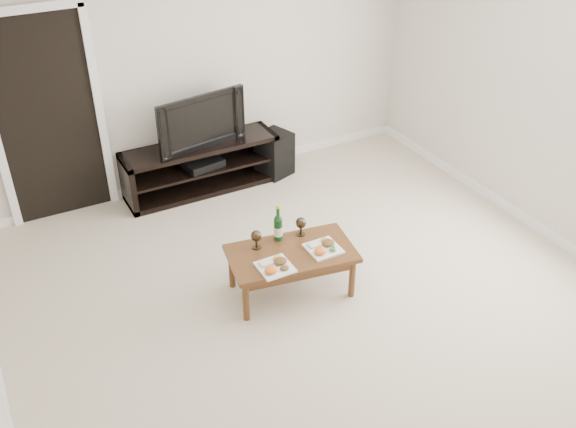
# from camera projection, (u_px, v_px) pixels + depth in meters

# --- Properties ---
(floor) EXTENTS (5.50, 5.50, 0.00)m
(floor) POSITION_uv_depth(u_px,v_px,m) (332.00, 320.00, 5.28)
(floor) COLOR beige
(floor) RESTS_ON ground
(back_wall) EXTENTS (5.00, 0.04, 2.60)m
(back_wall) POSITION_uv_depth(u_px,v_px,m) (196.00, 66.00, 6.64)
(back_wall) COLOR beige
(back_wall) RESTS_ON ground
(doorway) EXTENTS (0.90, 0.02, 2.05)m
(doorway) POSITION_uv_depth(u_px,v_px,m) (48.00, 121.00, 6.14)
(doorway) COLOR black
(doorway) RESTS_ON ground
(media_console) EXTENTS (1.68, 0.45, 0.55)m
(media_console) POSITION_uv_depth(u_px,v_px,m) (201.00, 167.00, 6.93)
(media_console) COLOR black
(media_console) RESTS_ON ground
(television) EXTENTS (1.01, 0.30, 0.58)m
(television) POSITION_uv_depth(u_px,v_px,m) (197.00, 119.00, 6.63)
(television) COLOR black
(television) RESTS_ON media_console
(av_receiver) EXTENTS (0.44, 0.36, 0.08)m
(av_receiver) POSITION_uv_depth(u_px,v_px,m) (203.00, 163.00, 6.91)
(av_receiver) COLOR black
(av_receiver) RESTS_ON media_console
(subwoofer) EXTENTS (0.42, 0.42, 0.50)m
(subwoofer) POSITION_uv_depth(u_px,v_px,m) (274.00, 154.00, 7.25)
(subwoofer) COLOR black
(subwoofer) RESTS_ON ground
(coffee_table) EXTENTS (1.14, 0.74, 0.42)m
(coffee_table) POSITION_uv_depth(u_px,v_px,m) (291.00, 271.00, 5.49)
(coffee_table) COLOR brown
(coffee_table) RESTS_ON ground
(plate_left) EXTENTS (0.27, 0.27, 0.07)m
(plate_left) POSITION_uv_depth(u_px,v_px,m) (275.00, 265.00, 5.17)
(plate_left) COLOR white
(plate_left) RESTS_ON coffee_table
(plate_right) EXTENTS (0.27, 0.27, 0.07)m
(plate_right) POSITION_uv_depth(u_px,v_px,m) (323.00, 246.00, 5.38)
(plate_right) COLOR white
(plate_right) RESTS_ON coffee_table
(wine_bottle) EXTENTS (0.07, 0.07, 0.35)m
(wine_bottle) POSITION_uv_depth(u_px,v_px,m) (278.00, 222.00, 5.43)
(wine_bottle) COLOR #0E3614
(wine_bottle) RESTS_ON coffee_table
(goblet_left) EXTENTS (0.09, 0.09, 0.17)m
(goblet_left) POSITION_uv_depth(u_px,v_px,m) (256.00, 239.00, 5.38)
(goblet_left) COLOR #33271B
(goblet_left) RESTS_ON coffee_table
(goblet_right) EXTENTS (0.09, 0.09, 0.17)m
(goblet_right) POSITION_uv_depth(u_px,v_px,m) (301.00, 226.00, 5.54)
(goblet_right) COLOR #33271B
(goblet_right) RESTS_ON coffee_table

